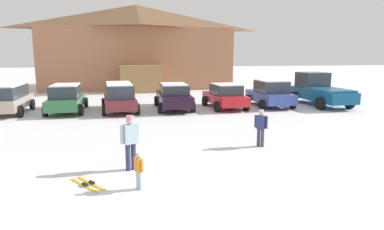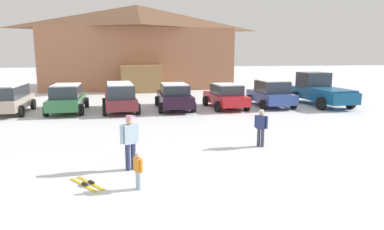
{
  "view_description": "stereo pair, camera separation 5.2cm",
  "coord_description": "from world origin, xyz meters",
  "px_view_note": "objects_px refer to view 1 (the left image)",
  "views": [
    {
      "loc": [
        -2.52,
        -6.57,
        3.49
      ],
      "look_at": [
        -0.5,
        5.28,
        1.29
      ],
      "focal_mm": 32.0,
      "sensor_mm": 36.0,
      "label": 1
    },
    {
      "loc": [
        -2.47,
        -6.58,
        3.49
      ],
      "look_at": [
        -0.5,
        5.28,
        1.29
      ],
      "focal_mm": 32.0,
      "sensor_mm": 36.0,
      "label": 2
    }
  ],
  "objects_px": {
    "parked_red_sedan": "(225,96)",
    "skier_teen_in_navy_coat": "(261,126)",
    "pickup_truck": "(319,90)",
    "skier_adult_in_blue_parka": "(130,139)",
    "parked_maroon_van": "(119,96)",
    "pair_of_skis": "(88,184)",
    "parked_black_sedan": "(174,96)",
    "ski_lodge": "(137,46)",
    "parked_blue_hatchback": "(270,93)",
    "skier_child_in_orange_jacket": "(139,169)",
    "parked_beige_suv": "(7,98)",
    "parked_green_coupe": "(66,98)"
  },
  "relations": [
    {
      "from": "parked_red_sedan",
      "to": "skier_teen_in_navy_coat",
      "type": "bearing_deg",
      "value": -96.61
    },
    {
      "from": "pickup_truck",
      "to": "skier_adult_in_blue_parka",
      "type": "xyz_separation_m",
      "value": [
        -12.41,
        -11.08,
        -0.05
      ]
    },
    {
      "from": "parked_maroon_van",
      "to": "pair_of_skis",
      "type": "bearing_deg",
      "value": -92.03
    },
    {
      "from": "parked_black_sedan",
      "to": "skier_teen_in_navy_coat",
      "type": "bearing_deg",
      "value": -76.49
    },
    {
      "from": "ski_lodge",
      "to": "pickup_truck",
      "type": "bearing_deg",
      "value": -51.74
    },
    {
      "from": "parked_red_sedan",
      "to": "skier_adult_in_blue_parka",
      "type": "height_order",
      "value": "skier_adult_in_blue_parka"
    },
    {
      "from": "ski_lodge",
      "to": "parked_blue_hatchback",
      "type": "xyz_separation_m",
      "value": [
        8.37,
        -15.13,
        -3.3
      ]
    },
    {
      "from": "parked_red_sedan",
      "to": "skier_child_in_orange_jacket",
      "type": "bearing_deg",
      "value": -114.48
    },
    {
      "from": "parked_beige_suv",
      "to": "skier_teen_in_navy_coat",
      "type": "bearing_deg",
      "value": -37.6
    },
    {
      "from": "parked_maroon_van",
      "to": "pickup_truck",
      "type": "xyz_separation_m",
      "value": [
        13.14,
        0.28,
        0.08
      ]
    },
    {
      "from": "parked_green_coupe",
      "to": "pickup_truck",
      "type": "bearing_deg",
      "value": -0.04
    },
    {
      "from": "parked_red_sedan",
      "to": "skier_child_in_orange_jacket",
      "type": "relative_size",
      "value": 4.21
    },
    {
      "from": "parked_maroon_van",
      "to": "pair_of_skis",
      "type": "height_order",
      "value": "parked_maroon_van"
    },
    {
      "from": "parked_maroon_van",
      "to": "parked_black_sedan",
      "type": "height_order",
      "value": "parked_maroon_van"
    },
    {
      "from": "parked_maroon_van",
      "to": "skier_adult_in_blue_parka",
      "type": "distance_m",
      "value": 10.82
    },
    {
      "from": "parked_green_coupe",
      "to": "pair_of_skis",
      "type": "bearing_deg",
      "value": -77.53
    },
    {
      "from": "parked_beige_suv",
      "to": "parked_blue_hatchback",
      "type": "bearing_deg",
      "value": -0.04
    },
    {
      "from": "pickup_truck",
      "to": "ski_lodge",
      "type": "bearing_deg",
      "value": 128.26
    },
    {
      "from": "parked_green_coupe",
      "to": "parked_red_sedan",
      "type": "xyz_separation_m",
      "value": [
        9.66,
        -0.3,
        -0.04
      ]
    },
    {
      "from": "parked_maroon_van",
      "to": "parked_black_sedan",
      "type": "xyz_separation_m",
      "value": [
        3.31,
        0.24,
        -0.09
      ]
    },
    {
      "from": "parked_red_sedan",
      "to": "skier_adult_in_blue_parka",
      "type": "bearing_deg",
      "value": -118.41
    },
    {
      "from": "skier_teen_in_navy_coat",
      "to": "parked_beige_suv",
      "type": "bearing_deg",
      "value": 142.4
    },
    {
      "from": "parked_beige_suv",
      "to": "skier_child_in_orange_jacket",
      "type": "height_order",
      "value": "parked_beige_suv"
    },
    {
      "from": "skier_adult_in_blue_parka",
      "to": "pair_of_skis",
      "type": "bearing_deg",
      "value": -138.24
    },
    {
      "from": "ski_lodge",
      "to": "parked_blue_hatchback",
      "type": "distance_m",
      "value": 17.61
    },
    {
      "from": "pickup_truck",
      "to": "skier_child_in_orange_jacket",
      "type": "height_order",
      "value": "pickup_truck"
    },
    {
      "from": "parked_maroon_van",
      "to": "skier_adult_in_blue_parka",
      "type": "xyz_separation_m",
      "value": [
        0.73,
        -10.8,
        0.03
      ]
    },
    {
      "from": "parked_black_sedan",
      "to": "pickup_truck",
      "type": "relative_size",
      "value": 0.88
    },
    {
      "from": "parked_red_sedan",
      "to": "skier_child_in_orange_jacket",
      "type": "height_order",
      "value": "parked_red_sedan"
    },
    {
      "from": "parked_beige_suv",
      "to": "parked_red_sedan",
      "type": "bearing_deg",
      "value": -0.87
    },
    {
      "from": "parked_beige_suv",
      "to": "parked_red_sedan",
      "type": "height_order",
      "value": "parked_beige_suv"
    },
    {
      "from": "parked_red_sedan",
      "to": "pickup_truck",
      "type": "distance_m",
      "value": 6.59
    },
    {
      "from": "parked_beige_suv",
      "to": "ski_lodge",
      "type": "bearing_deg",
      "value": 63.18
    },
    {
      "from": "parked_black_sedan",
      "to": "skier_adult_in_blue_parka",
      "type": "bearing_deg",
      "value": -103.17
    },
    {
      "from": "parked_black_sedan",
      "to": "skier_teen_in_navy_coat",
      "type": "xyz_separation_m",
      "value": [
        2.21,
        -9.21,
        -0.03
      ]
    },
    {
      "from": "parked_blue_hatchback",
      "to": "skier_child_in_orange_jacket",
      "type": "bearing_deg",
      "value": -124.82
    },
    {
      "from": "parked_green_coupe",
      "to": "parked_red_sedan",
      "type": "height_order",
      "value": "parked_green_coupe"
    },
    {
      "from": "parked_green_coupe",
      "to": "parked_black_sedan",
      "type": "xyz_separation_m",
      "value": [
        6.41,
        -0.05,
        -0.01
      ]
    },
    {
      "from": "parked_black_sedan",
      "to": "parked_red_sedan",
      "type": "height_order",
      "value": "parked_black_sedan"
    },
    {
      "from": "parked_beige_suv",
      "to": "parked_green_coupe",
      "type": "height_order",
      "value": "parked_beige_suv"
    },
    {
      "from": "parked_green_coupe",
      "to": "skier_teen_in_navy_coat",
      "type": "height_order",
      "value": "parked_green_coupe"
    },
    {
      "from": "parked_black_sedan",
      "to": "parked_blue_hatchback",
      "type": "xyz_separation_m",
      "value": [
        6.35,
        -0.07,
        0.04
      ]
    },
    {
      "from": "skier_child_in_orange_jacket",
      "to": "parked_green_coupe",
      "type": "bearing_deg",
      "value": 107.7
    },
    {
      "from": "ski_lodge",
      "to": "parked_black_sedan",
      "type": "bearing_deg",
      "value": -82.34
    },
    {
      "from": "parked_red_sedan",
      "to": "pair_of_skis",
      "type": "xyz_separation_m",
      "value": [
        -6.98,
        -11.81,
        -0.77
      ]
    },
    {
      "from": "ski_lodge",
      "to": "parked_red_sedan",
      "type": "xyz_separation_m",
      "value": [
        5.28,
        -15.32,
        -3.37
      ]
    },
    {
      "from": "parked_black_sedan",
      "to": "skier_adult_in_blue_parka",
      "type": "height_order",
      "value": "skier_adult_in_blue_parka"
    },
    {
      "from": "ski_lodge",
      "to": "parked_maroon_van",
      "type": "xyz_separation_m",
      "value": [
        -1.29,
        -15.3,
        -3.25
      ]
    },
    {
      "from": "ski_lodge",
      "to": "parked_beige_suv",
      "type": "bearing_deg",
      "value": -116.82
    },
    {
      "from": "parked_black_sedan",
      "to": "pair_of_skis",
      "type": "relative_size",
      "value": 3.76
    }
  ]
}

